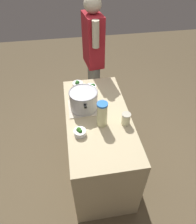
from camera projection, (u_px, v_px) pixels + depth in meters
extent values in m
plane|color=brown|center=(98.00, 165.00, 2.66)|extent=(8.00, 8.00, 0.00)
cube|color=#C1B087|center=(98.00, 144.00, 2.36)|extent=(1.30, 0.64, 0.88)
cube|color=beige|center=(84.00, 108.00, 2.14)|extent=(0.28, 0.32, 0.01)
cylinder|color=#B7B7BC|center=(84.00, 100.00, 2.07)|extent=(0.28, 0.28, 0.19)
torus|color=#99999E|center=(83.00, 92.00, 2.01)|extent=(0.29, 0.29, 0.01)
cube|color=black|center=(85.00, 106.00, 1.92)|extent=(0.04, 0.02, 0.02)
cube|color=black|center=(82.00, 86.00, 2.15)|extent=(0.04, 0.02, 0.02)
cylinder|color=beige|center=(102.00, 115.00, 1.90)|extent=(0.10, 0.10, 0.24)
cylinder|color=blue|center=(102.00, 104.00, 1.81)|extent=(0.10, 0.10, 0.02)
ellipsoid|color=yellow|center=(102.00, 110.00, 1.87)|extent=(0.04, 0.04, 0.01)
cylinder|color=beige|center=(126.00, 119.00, 1.94)|extent=(0.08, 0.08, 0.11)
cylinder|color=#B2AD99|center=(126.00, 115.00, 1.90)|extent=(0.09, 0.09, 0.01)
cylinder|color=silver|center=(78.00, 84.00, 2.42)|extent=(0.12, 0.12, 0.04)
ellipsoid|color=#30672B|center=(77.00, 83.00, 2.40)|extent=(0.04, 0.04, 0.05)
ellipsoid|color=#1E6420|center=(78.00, 83.00, 2.41)|extent=(0.04, 0.04, 0.05)
ellipsoid|color=#287C1E|center=(77.00, 82.00, 2.42)|extent=(0.04, 0.04, 0.04)
cylinder|color=silver|center=(91.00, 88.00, 2.36)|extent=(0.12, 0.12, 0.05)
ellipsoid|color=#2B6C25|center=(93.00, 86.00, 2.35)|extent=(0.05, 0.05, 0.05)
ellipsoid|color=#216932|center=(91.00, 87.00, 2.33)|extent=(0.04, 0.04, 0.05)
ellipsoid|color=#276E30|center=(92.00, 86.00, 2.35)|extent=(0.04, 0.04, 0.04)
cylinder|color=silver|center=(80.00, 133.00, 1.86)|extent=(0.11, 0.11, 0.05)
ellipsoid|color=#2E6F21|center=(80.00, 132.00, 1.84)|extent=(0.04, 0.04, 0.04)
ellipsoid|color=#3A7624|center=(79.00, 130.00, 1.85)|extent=(0.05, 0.05, 0.05)
cylinder|color=slate|center=(95.00, 95.00, 2.98)|extent=(0.14, 0.14, 0.92)
cylinder|color=slate|center=(93.00, 87.00, 3.13)|extent=(0.14, 0.14, 0.92)
cube|color=maroon|center=(93.00, 41.00, 2.53)|extent=(0.36, 0.24, 0.62)
sphere|color=#B8AE92|center=(93.00, 4.00, 2.25)|extent=(0.20, 0.20, 0.20)
cylinder|color=#B8AE92|center=(96.00, 34.00, 2.27)|extent=(0.08, 0.08, 0.30)
cylinder|color=#B8AE92|center=(90.00, 21.00, 2.57)|extent=(0.08, 0.08, 0.30)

